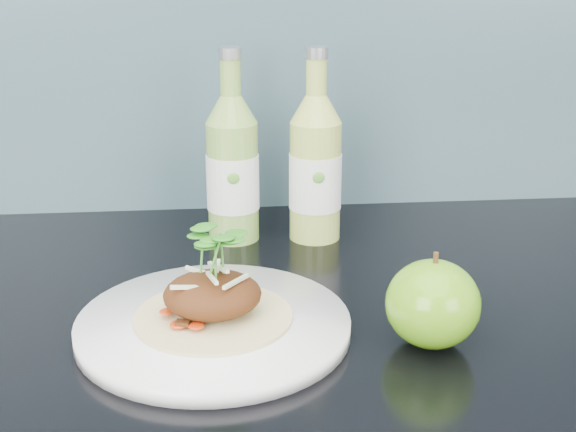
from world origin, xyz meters
name	(u,v)px	position (x,y,z in m)	size (l,w,h in m)	color
dinner_plate	(214,326)	(-0.09, 1.60, 0.91)	(0.30, 0.30, 0.02)	white
pork_taco	(212,292)	(-0.09, 1.60, 0.94)	(0.16, 0.16, 0.10)	tan
green_apple	(433,304)	(0.12, 1.55, 0.94)	(0.11, 0.11, 0.10)	#539610
cider_bottle_left	(233,169)	(-0.06, 1.86, 0.99)	(0.08, 0.08, 0.25)	#80AF49
cider_bottle_right	(315,168)	(0.04, 1.85, 0.99)	(0.09, 0.09, 0.25)	#B4C853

